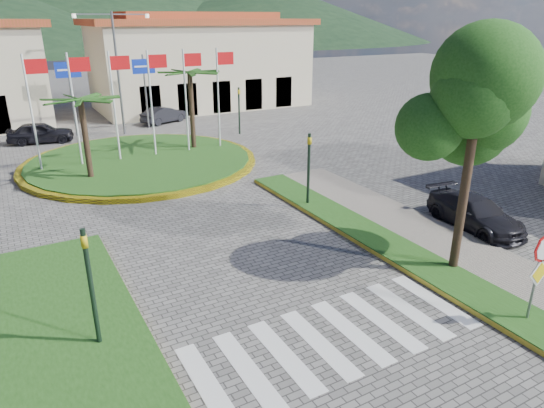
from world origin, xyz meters
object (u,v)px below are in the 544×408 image
stop_sign (540,264)px  roundabout_island (141,161)px  car_dark_a (40,132)px  car_side_right (475,213)px  car_dark_b (164,115)px  deciduous_tree (477,109)px

stop_sign → roundabout_island: bearing=103.7°
car_dark_a → car_side_right: bearing=-139.7°
car_dark_a → car_side_right: size_ratio=0.94×
car_dark_a → car_dark_b: (8.95, 2.31, -0.06)m
deciduous_tree → car_side_right: 6.02m
roundabout_island → stop_sign: 20.69m
stop_sign → deciduous_tree: 4.59m
car_dark_a → car_dark_b: car_dark_a is taller
car_side_right → car_dark_b: bearing=106.7°
deciduous_tree → car_dark_b: (-0.87, 27.31, -4.56)m
car_dark_b → car_side_right: car_dark_b is taller
stop_sign → car_dark_a: size_ratio=0.67×
roundabout_island → car_side_right: bearing=-59.4°
stop_sign → car_dark_a: 29.53m
roundabout_island → deciduous_tree: bearing=-72.1°
roundabout_island → car_dark_a: 9.11m
stop_sign → car_dark_a: stop_sign is taller
roundabout_island → deciduous_tree: size_ratio=1.87×
roundabout_island → car_side_right: (8.87, -15.00, 0.44)m
stop_sign → car_dark_a: (-9.22, 28.04, -1.11)m
stop_sign → car_dark_b: bearing=90.5°
stop_sign → car_dark_b: stop_sign is taller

